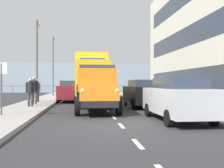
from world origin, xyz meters
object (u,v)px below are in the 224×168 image
car_maroon_oppositeside_0 (70,91)px  lamp_post_far (53,60)px  lamp_post_promenade (37,53)px  car_white_oppositeside_1 (73,89)px  car_black_kerbside_1 (142,93)px  street_sign (1,79)px  pedestrian_by_lamp (30,90)px  truck_vintage_orange (97,90)px  pedestrian_with_bag (37,89)px  pedestrian_in_dark_coat (34,88)px  car_navy_oppositeside_2 (75,88)px  lorry_cargo_yellow (91,76)px  car_silver_kerbside_near (177,98)px

car_maroon_oppositeside_0 → lamp_post_far: 8.49m
lamp_post_promenade → car_white_oppositeside_1: bearing=-105.3°
car_black_kerbside_1 → street_sign: 8.62m
pedestrian_by_lamp → lamp_post_promenade: (0.29, -4.07, 2.63)m
car_white_oppositeside_1 → lamp_post_promenade: (2.33, 8.51, 2.87)m
truck_vintage_orange → car_white_oppositeside_1: bearing=-83.3°
pedestrian_with_bag → pedestrian_in_dark_coat: bearing=96.0°
car_white_oppositeside_1 → pedestrian_by_lamp: 12.74m
car_white_oppositeside_1 → car_navy_oppositeside_2: bearing=-90.0°
car_black_kerbside_1 → lamp_post_far: bearing=-61.6°
truck_vintage_orange → pedestrian_by_lamp: 4.43m
pedestrian_in_dark_coat → pedestrian_with_bag: (0.24, -2.26, -0.10)m
car_maroon_oppositeside_0 → lamp_post_promenade: lamp_post_promenade is taller
car_navy_oppositeside_2 → pedestrian_by_lamp: 18.84m
car_navy_oppositeside_2 → street_sign: 23.07m
truck_vintage_orange → car_black_kerbside_1: truck_vintage_orange is taller
pedestrian_with_bag → lamp_post_far: bearing=-90.7°
car_maroon_oppositeside_0 → pedestrian_with_bag: size_ratio=2.71×
lorry_cargo_yellow → car_navy_oppositeside_2: (1.71, -13.01, -1.18)m
lorry_cargo_yellow → car_silver_kerbside_near: bearing=105.1°
pedestrian_with_bag → lamp_post_promenade: bearing=-88.5°
lamp_post_promenade → lamp_post_far: bearing=-90.8°
pedestrian_by_lamp → car_black_kerbside_1: bearing=-176.1°
lorry_cargo_yellow → pedestrian_by_lamp: bearing=56.8°
car_white_oppositeside_1 → car_black_kerbside_1: bearing=111.6°
car_black_kerbside_1 → lamp_post_promenade: size_ratio=0.76×
car_maroon_oppositeside_0 → car_navy_oppositeside_2: same height
car_silver_kerbside_near → pedestrian_by_lamp: bearing=-39.7°
car_silver_kerbside_near → car_navy_oppositeside_2: (4.79, -24.39, -0.00)m
car_black_kerbside_1 → pedestrian_with_bag: bearing=-25.3°
car_maroon_oppositeside_0 → car_white_oppositeside_1: (0.00, -6.74, 0.00)m
lorry_cargo_yellow → car_black_kerbside_1: 6.20m
street_sign → car_black_kerbside_1: bearing=-147.1°
lorry_cargo_yellow → car_white_oppositeside_1: lorry_cargo_yellow is taller
pedestrian_by_lamp → car_maroon_oppositeside_0: bearing=-109.2°
pedestrian_by_lamp → pedestrian_in_dark_coat: bearing=-88.2°
car_navy_oppositeside_2 → pedestrian_by_lamp: bearing=83.8°
lorry_cargo_yellow → car_silver_kerbside_near: size_ratio=1.79×
pedestrian_in_dark_coat → car_silver_kerbside_near: bearing=133.5°
truck_vintage_orange → lorry_cargo_yellow: bearing=-89.7°
truck_vintage_orange → lamp_post_promenade: bearing=-57.3°
street_sign → lamp_post_promenade: bearing=-90.6°
lorry_cargo_yellow → car_silver_kerbside_near: 11.85m
truck_vintage_orange → pedestrian_with_bag: (4.08, -6.13, -0.06)m
car_black_kerbside_1 → lamp_post_far: 15.04m
car_silver_kerbside_near → car_maroon_oppositeside_0: 12.46m
car_black_kerbside_1 → pedestrian_with_bag: size_ratio=2.79×
truck_vintage_orange → pedestrian_by_lamp: size_ratio=3.37×
truck_vintage_orange → pedestrian_by_lamp: (3.79, -2.29, -0.05)m
pedestrian_in_dark_coat → street_sign: (0.33, 5.77, 0.47)m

